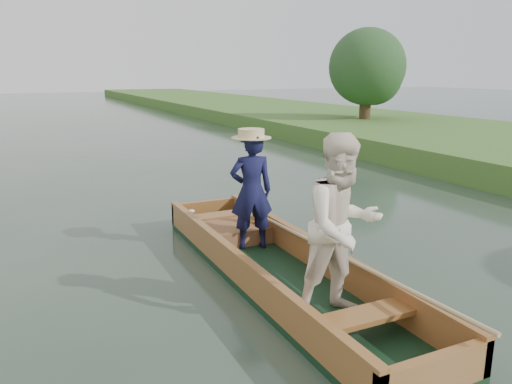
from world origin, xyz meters
name	(u,v)px	position (x,y,z in m)	size (l,w,h in m)	color
ground	(278,281)	(0.00, 0.00, 0.00)	(120.00, 120.00, 0.00)	#283D30
trees_far	(105,71)	(0.21, 12.65, 2.43)	(22.58, 5.69, 4.06)	#47331E
punt	(293,235)	(0.07, -0.22, 0.63)	(1.12, 5.12, 1.87)	black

